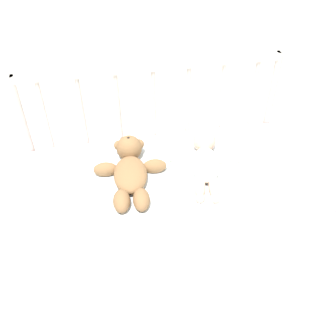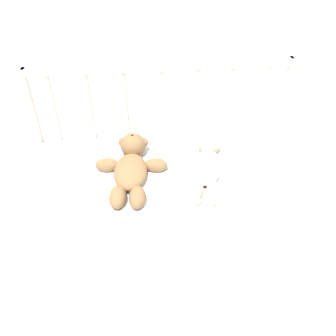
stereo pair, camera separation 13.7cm
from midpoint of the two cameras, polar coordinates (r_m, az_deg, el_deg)
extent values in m
plane|color=silver|center=(2.08, -1.90, -12.23)|extent=(12.00, 12.00, 0.00)
cube|color=#EDB7C6|center=(1.88, -2.07, -7.52)|extent=(1.29, 0.67, 0.51)
cylinder|color=beige|center=(2.05, -21.61, 1.39)|extent=(0.04, 0.04, 0.91)
cylinder|color=beige|center=(2.16, 12.78, 5.70)|extent=(0.04, 0.04, 0.91)
cube|color=beige|center=(1.78, -4.64, 15.08)|extent=(1.25, 0.03, 0.04)
cylinder|color=beige|center=(1.89, -20.25, 7.39)|extent=(0.02, 0.02, 0.36)
cylinder|color=beige|center=(1.87, -15.01, 8.19)|extent=(0.02, 0.02, 0.36)
cylinder|color=beige|center=(1.86, -9.67, 8.93)|extent=(0.02, 0.02, 0.36)
cylinder|color=beige|center=(1.87, -4.32, 9.59)|extent=(0.02, 0.02, 0.36)
cylinder|color=beige|center=(1.90, 0.96, 10.16)|extent=(0.02, 0.02, 0.36)
cylinder|color=beige|center=(1.94, 6.07, 10.63)|extent=(0.02, 0.02, 0.36)
cylinder|color=beige|center=(1.99, 10.95, 11.00)|extent=(0.02, 0.02, 0.36)
cube|color=white|center=(1.71, -1.78, -1.15)|extent=(0.90, 0.58, 0.01)
ellipsoid|color=olive|center=(1.68, -8.09, -1.05)|extent=(0.17, 0.26, 0.08)
sphere|color=olive|center=(1.79, -8.13, 2.97)|extent=(0.12, 0.12, 0.12)
sphere|color=beige|center=(1.77, -8.23, 3.82)|extent=(0.05, 0.05, 0.05)
sphere|color=black|center=(1.76, -8.29, 4.37)|extent=(0.02, 0.02, 0.02)
sphere|color=olive|center=(1.81, -9.67, 3.34)|extent=(0.05, 0.05, 0.05)
sphere|color=olive|center=(1.80, -6.60, 3.56)|extent=(0.05, 0.05, 0.05)
ellipsoid|color=olive|center=(1.73, -11.78, -0.28)|extent=(0.12, 0.08, 0.07)
ellipsoid|color=olive|center=(1.72, -4.32, 0.22)|extent=(0.12, 0.08, 0.07)
ellipsoid|color=olive|center=(1.57, -9.60, -5.08)|extent=(0.08, 0.13, 0.07)
ellipsoid|color=olive|center=(1.56, -6.60, -4.89)|extent=(0.08, 0.13, 0.07)
ellipsoid|color=#EAEACC|center=(1.72, 3.49, 0.46)|extent=(0.18, 0.26, 0.08)
sphere|color=beige|center=(1.83, 3.42, 4.08)|extent=(0.11, 0.11, 0.11)
ellipsoid|color=#EAEACC|center=(1.77, 0.03, 1.35)|extent=(0.15, 0.08, 0.05)
ellipsoid|color=#EAEACC|center=(1.78, 6.81, 1.22)|extent=(0.15, 0.08, 0.05)
sphere|color=beige|center=(1.78, -1.30, 1.52)|extent=(0.04, 0.04, 0.04)
sphere|color=beige|center=(1.79, 8.13, 1.34)|extent=(0.04, 0.04, 0.04)
ellipsoid|color=beige|center=(1.62, 2.43, -2.92)|extent=(0.08, 0.15, 0.05)
ellipsoid|color=beige|center=(1.63, 4.67, -2.96)|extent=(0.08, 0.15, 0.05)
sphere|color=beige|center=(1.58, 2.44, -4.72)|extent=(0.04, 0.04, 0.04)
sphere|color=beige|center=(1.58, 4.75, -4.75)|extent=(0.04, 0.04, 0.04)
camera|label=1|loc=(0.07, -92.37, -2.03)|focal=40.00mm
camera|label=2|loc=(0.07, 87.63, 2.03)|focal=40.00mm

